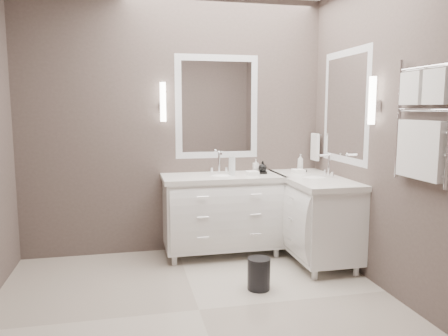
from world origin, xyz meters
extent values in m
cube|color=beige|center=(0.00, 0.00, -0.01)|extent=(3.20, 3.00, 0.01)
cube|color=#514540|center=(0.00, 1.50, 1.35)|extent=(3.20, 0.01, 2.70)
cube|color=#514540|center=(0.00, -1.50, 1.35)|extent=(3.20, 0.01, 2.70)
cube|color=#514540|center=(1.60, 0.00, 1.35)|extent=(0.01, 3.00, 2.70)
cube|color=white|center=(0.45, 1.23, 0.45)|extent=(1.20, 0.55, 0.70)
cube|color=white|center=(0.45, 1.23, 0.82)|extent=(1.24, 0.59, 0.05)
ellipsoid|color=white|center=(0.45, 1.23, 0.81)|extent=(0.36, 0.28, 0.12)
cylinder|color=white|center=(0.45, 1.39, 0.96)|extent=(0.02, 0.02, 0.22)
cube|color=white|center=(1.33, 0.90, 0.45)|extent=(0.55, 1.20, 0.70)
cube|color=white|center=(1.33, 0.90, 0.82)|extent=(0.59, 1.24, 0.05)
ellipsoid|color=white|center=(1.33, 0.90, 0.81)|extent=(0.36, 0.28, 0.12)
cylinder|color=white|center=(1.49, 0.90, 0.96)|extent=(0.02, 0.02, 0.22)
cube|color=white|center=(0.45, 1.49, 1.55)|extent=(0.90, 0.02, 1.10)
cube|color=white|center=(0.45, 1.49, 1.55)|extent=(0.77, 0.02, 0.96)
cube|color=white|center=(1.59, 0.80, 1.55)|extent=(0.02, 0.90, 1.10)
cube|color=white|center=(1.59, 0.80, 1.55)|extent=(0.02, 0.90, 0.96)
cube|color=white|center=(-0.13, 1.43, 1.55)|extent=(0.05, 0.05, 0.10)
cylinder|color=white|center=(-0.13, 1.43, 1.60)|extent=(0.06, 0.06, 0.40)
cube|color=white|center=(1.53, 0.22, 1.55)|extent=(0.05, 0.05, 0.10)
cylinder|color=white|center=(1.53, 0.22, 1.60)|extent=(0.06, 0.06, 0.40)
cylinder|color=white|center=(1.55, 1.36, 1.25)|extent=(0.02, 0.22, 0.02)
cube|color=white|center=(1.54, 1.36, 1.11)|extent=(0.03, 0.17, 0.30)
cylinder|color=white|center=(1.56, -0.12, 1.45)|extent=(0.03, 0.03, 0.90)
cube|color=white|center=(1.55, -0.53, 1.68)|extent=(0.06, 0.22, 0.24)
cube|color=white|center=(1.55, -0.27, 1.68)|extent=(0.06, 0.22, 0.24)
cube|color=white|center=(1.55, -0.40, 1.24)|extent=(0.06, 0.46, 0.42)
cylinder|color=black|center=(0.56, 0.28, 0.14)|extent=(0.23, 0.23, 0.27)
cube|color=black|center=(0.86, 1.25, 0.86)|extent=(0.18, 0.15, 0.02)
cube|color=black|center=(1.35, 1.31, 0.86)|extent=(0.12, 0.16, 0.02)
cylinder|color=silver|center=(0.54, 1.18, 0.95)|extent=(0.07, 0.07, 0.19)
imported|color=white|center=(0.83, 1.27, 0.94)|extent=(0.06, 0.06, 0.13)
imported|color=black|center=(0.89, 1.22, 0.93)|extent=(0.09, 0.09, 0.11)
imported|color=white|center=(1.35, 1.31, 0.96)|extent=(0.07, 0.07, 0.17)
camera|label=1|loc=(-0.50, -3.14, 1.54)|focal=35.00mm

